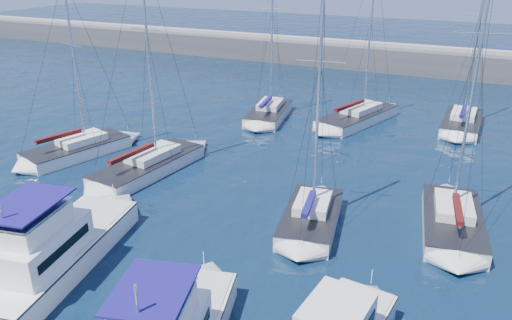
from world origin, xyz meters
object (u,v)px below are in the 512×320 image
at_px(sailboat_mid_a, 78,149).
at_px(sailboat_mid_b, 149,165).
at_px(motor_yacht_port_inner, 50,252).
at_px(sailboat_back_b, 358,117).
at_px(sailboat_mid_c, 311,217).
at_px(sailboat_back_c, 462,123).
at_px(sailboat_back_a, 269,112).
at_px(sailboat_mid_d, 452,221).

relative_size(sailboat_mid_a, sailboat_mid_b, 0.84).
xyz_separation_m(motor_yacht_port_inner, sailboat_back_b, (7.66, 29.42, -0.63)).
distance_m(sailboat_mid_c, sailboat_back_c, 22.97).
bearing_deg(sailboat_mid_c, sailboat_back_b, 87.01).
height_order(sailboat_mid_b, sailboat_mid_c, sailboat_mid_b).
height_order(motor_yacht_port_inner, sailboat_mid_a, sailboat_mid_a).
bearing_deg(sailboat_mid_b, sailboat_mid_c, -3.04).
bearing_deg(sailboat_back_a, sailboat_mid_b, -109.29).
bearing_deg(sailboat_mid_b, sailboat_back_c, 52.37).
relative_size(sailboat_mid_d, sailboat_back_b, 1.18).
bearing_deg(sailboat_back_a, sailboat_mid_d, -48.87).
bearing_deg(sailboat_back_b, sailboat_back_c, 32.47).
relative_size(motor_yacht_port_inner, sailboat_back_c, 0.69).
relative_size(sailboat_back_a, sailboat_back_b, 1.08).
relative_size(sailboat_mid_b, sailboat_mid_d, 0.91).
relative_size(sailboat_back_a, sailboat_back_c, 1.02).
xyz_separation_m(sailboat_mid_a, sailboat_mid_d, (27.22, 0.38, 0.05)).
distance_m(motor_yacht_port_inner, sailboat_mid_c, 13.88).
distance_m(sailboat_mid_a, sailboat_back_a, 17.76).
xyz_separation_m(sailboat_mid_c, sailboat_back_b, (-2.34, 19.82, -0.04)).
bearing_deg(sailboat_back_b, sailboat_mid_a, -116.99).
height_order(sailboat_mid_a, sailboat_back_a, sailboat_back_a).
xyz_separation_m(sailboat_mid_d, sailboat_back_c, (-0.85, 19.08, -0.02)).
xyz_separation_m(motor_yacht_port_inner, sailboat_mid_a, (-9.86, 12.18, -0.62)).
bearing_deg(sailboat_mid_d, sailboat_back_a, 132.09).
bearing_deg(sailboat_mid_b, sailboat_back_a, 87.03).
xyz_separation_m(sailboat_mid_c, sailboat_back_a, (-10.28, 17.54, -0.01)).
distance_m(sailboat_mid_b, sailboat_back_a, 15.47).
bearing_deg(sailboat_back_b, sailboat_mid_b, -102.80).
height_order(motor_yacht_port_inner, sailboat_mid_b, sailboat_mid_b).
distance_m(sailboat_mid_b, sailboat_back_b, 20.49).
height_order(motor_yacht_port_inner, sailboat_back_a, sailboat_back_a).
distance_m(motor_yacht_port_inner, sailboat_back_c, 35.69).
distance_m(sailboat_mid_d, sailboat_back_b, 19.46).
bearing_deg(motor_yacht_port_inner, sailboat_mid_b, 93.20).
bearing_deg(sailboat_mid_a, sailboat_mid_b, 14.29).
height_order(sailboat_mid_d, sailboat_back_a, sailboat_mid_d).
distance_m(sailboat_mid_a, sailboat_back_b, 24.58).
bearing_deg(sailboat_mid_b, sailboat_mid_d, 8.85).
bearing_deg(sailboat_mid_c, sailboat_back_c, 63.80).
bearing_deg(sailboat_back_c, sailboat_back_b, -164.87).
distance_m(sailboat_mid_b, sailboat_back_c, 27.73).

